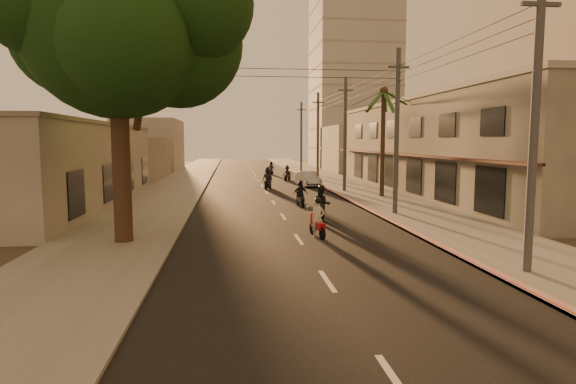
% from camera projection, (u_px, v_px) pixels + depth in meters
% --- Properties ---
extents(ground, '(160.00, 160.00, 0.00)m').
position_uv_depth(ground, '(306.00, 251.00, 17.93)').
color(ground, '#383023').
rests_on(ground, ground).
extents(road, '(10.00, 140.00, 0.02)m').
position_uv_depth(road, '(267.00, 193.00, 37.68)').
color(road, black).
rests_on(road, ground).
extents(sidewalk_right, '(5.00, 140.00, 0.12)m').
position_uv_depth(sidewalk_right, '(360.00, 191.00, 38.54)').
color(sidewalk_right, slate).
rests_on(sidewalk_right, ground).
extents(sidewalk_left, '(5.00, 140.00, 0.12)m').
position_uv_depth(sidewalk_left, '(169.00, 193.00, 36.80)').
color(sidewalk_left, slate).
rests_on(sidewalk_left, ground).
extents(curb_stripe, '(0.20, 60.00, 0.20)m').
position_uv_depth(curb_stripe, '(345.00, 198.00, 33.32)').
color(curb_stripe, red).
rests_on(curb_stripe, ground).
extents(shophouse_row, '(8.80, 34.20, 7.30)m').
position_uv_depth(shophouse_row, '(450.00, 146.00, 36.94)').
color(shophouse_row, gray).
rests_on(shophouse_row, ground).
extents(left_building, '(8.20, 24.20, 5.20)m').
position_uv_depth(left_building, '(49.00, 165.00, 29.86)').
color(left_building, '#A8A298').
rests_on(left_building, ground).
extents(distant_tower, '(12.10, 12.10, 28.00)m').
position_uv_depth(distant_tower, '(353.00, 76.00, 73.60)').
color(distant_tower, '#B7B5B2').
rests_on(distant_tower, ground).
extents(broadleaf_tree, '(9.60, 8.70, 12.10)m').
position_uv_depth(broadleaf_tree, '(128.00, 25.00, 18.38)').
color(broadleaf_tree, black).
rests_on(broadleaf_tree, ground).
extents(palm_tree, '(5.00, 5.00, 8.20)m').
position_uv_depth(palm_tree, '(384.00, 97.00, 33.90)').
color(palm_tree, black).
rests_on(palm_tree, ground).
extents(utility_poles, '(1.20, 48.26, 9.00)m').
position_uv_depth(utility_poles, '(345.00, 109.00, 37.71)').
color(utility_poles, '#38383A').
rests_on(utility_poles, ground).
extents(filler_right, '(8.00, 14.00, 6.00)m').
position_uv_depth(filler_right, '(358.00, 149.00, 63.67)').
color(filler_right, '#A8A298').
rests_on(filler_right, ground).
extents(filler_left_near, '(8.00, 14.00, 4.40)m').
position_uv_depth(filler_left_near, '(122.00, 159.00, 49.65)').
color(filler_left_near, '#A8A298').
rests_on(filler_left_near, ground).
extents(filler_left_far, '(8.00, 14.00, 7.00)m').
position_uv_depth(filler_left_far, '(150.00, 145.00, 67.29)').
color(filler_left_far, '#A8A298').
rests_on(filler_left_far, ground).
extents(scooter_red, '(0.79, 1.73, 1.71)m').
position_uv_depth(scooter_red, '(318.00, 220.00, 20.28)').
color(scooter_red, black).
rests_on(scooter_red, ground).
extents(scooter_mid_a, '(1.17, 1.93, 1.92)m').
position_uv_depth(scooter_mid_a, '(322.00, 205.00, 23.92)').
color(scooter_mid_a, black).
rests_on(scooter_mid_a, ground).
extents(scooter_mid_b, '(1.01, 1.69, 1.66)m').
position_uv_depth(scooter_mid_b, '(300.00, 195.00, 29.67)').
color(scooter_mid_b, black).
rests_on(scooter_mid_b, ground).
extents(scooter_far_a, '(1.21, 1.84, 1.88)m').
position_uv_depth(scooter_far_a, '(268.00, 179.00, 40.68)').
color(scooter_far_a, black).
rests_on(scooter_far_a, ground).
extents(scooter_far_b, '(1.45, 1.51, 1.62)m').
position_uv_depth(scooter_far_b, '(287.00, 174.00, 48.85)').
color(scooter_far_b, black).
rests_on(scooter_far_b, ground).
extents(parked_car, '(2.47, 4.44, 1.34)m').
position_uv_depth(parked_car, '(308.00, 179.00, 42.96)').
color(parked_car, '#9DA1A5').
rests_on(parked_car, ground).
extents(scooter_far_c, '(0.75, 1.65, 1.62)m').
position_uv_depth(scooter_far_c, '(271.00, 169.00, 57.60)').
color(scooter_far_c, black).
rests_on(scooter_far_c, ground).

